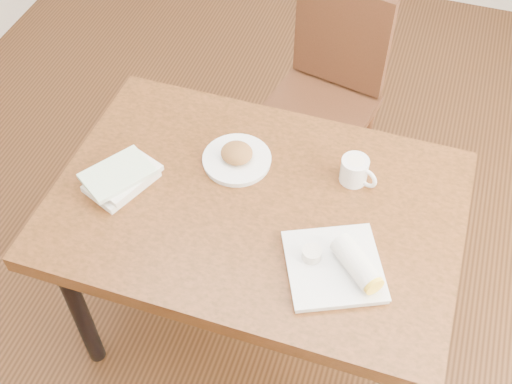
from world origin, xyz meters
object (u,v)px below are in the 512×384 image
(table, at_px, (256,218))
(plate_burrito, at_px, (341,265))
(plate_scone, at_px, (237,157))
(book_stack, at_px, (122,177))
(chair_far, at_px, (326,87))
(coffee_mug, at_px, (355,170))

(table, xyz_separation_m, plate_burrito, (0.31, -0.16, 0.11))
(table, bearing_deg, plate_scone, 128.29)
(table, bearing_deg, book_stack, -172.26)
(chair_far, height_order, book_stack, chair_far)
(plate_scone, bearing_deg, table, -51.71)
(plate_scone, xyz_separation_m, book_stack, (-0.31, -0.20, 0.01))
(table, height_order, plate_scone, plate_scone)
(coffee_mug, bearing_deg, table, -145.38)
(plate_burrito, bearing_deg, chair_far, 105.30)
(chair_far, xyz_separation_m, coffee_mug, (0.23, -0.64, 0.25))
(coffee_mug, relative_size, book_stack, 0.48)
(chair_far, relative_size, plate_burrito, 2.71)
(coffee_mug, xyz_separation_m, book_stack, (-0.69, -0.24, -0.02))
(chair_far, bearing_deg, plate_scone, -102.02)
(plate_scone, xyz_separation_m, coffee_mug, (0.38, 0.04, 0.02))
(plate_burrito, relative_size, book_stack, 1.36)
(coffee_mug, distance_m, book_stack, 0.74)
(chair_far, xyz_separation_m, plate_burrito, (0.27, -0.99, 0.23))
(coffee_mug, xyz_separation_m, plate_burrito, (0.04, -0.35, -0.02))
(chair_far, bearing_deg, coffee_mug, -70.00)
(table, relative_size, plate_burrito, 3.59)
(book_stack, bearing_deg, plate_burrito, -8.24)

